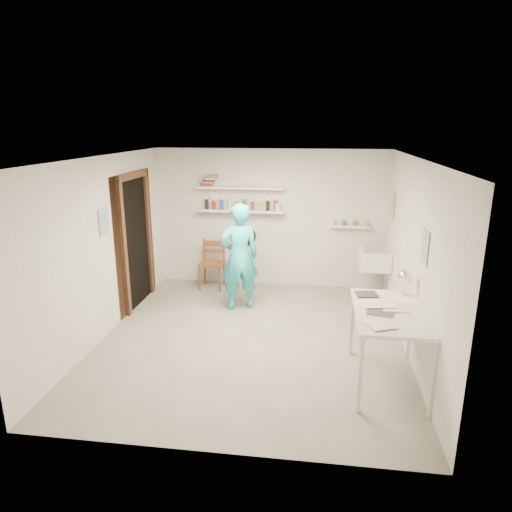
# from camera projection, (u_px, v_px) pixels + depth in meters

# --- Properties ---
(floor) EXTENTS (4.00, 4.50, 0.02)m
(floor) POSITION_uv_depth(u_px,v_px,m) (252.00, 339.00, 6.16)
(floor) COLOR slate
(floor) RESTS_ON ground
(ceiling) EXTENTS (4.00, 4.50, 0.02)m
(ceiling) POSITION_uv_depth(u_px,v_px,m) (252.00, 157.00, 5.49)
(ceiling) COLOR silver
(ceiling) RESTS_ON wall_back
(wall_back) EXTENTS (4.00, 0.02, 2.40)m
(wall_back) POSITION_uv_depth(u_px,v_px,m) (270.00, 219.00, 7.98)
(wall_back) COLOR silver
(wall_back) RESTS_ON ground
(wall_front) EXTENTS (4.00, 0.02, 2.40)m
(wall_front) POSITION_uv_depth(u_px,v_px,m) (212.00, 329.00, 3.68)
(wall_front) COLOR silver
(wall_front) RESTS_ON ground
(wall_left) EXTENTS (0.02, 4.50, 2.40)m
(wall_left) POSITION_uv_depth(u_px,v_px,m) (103.00, 248.00, 6.09)
(wall_left) COLOR silver
(wall_left) RESTS_ON ground
(wall_right) EXTENTS (0.02, 4.50, 2.40)m
(wall_right) POSITION_uv_depth(u_px,v_px,m) (414.00, 259.00, 5.57)
(wall_right) COLOR silver
(wall_right) RESTS_ON ground
(doorway_recess) EXTENTS (0.02, 0.90, 2.00)m
(doorway_recess) POSITION_uv_depth(u_px,v_px,m) (136.00, 243.00, 7.14)
(doorway_recess) COLOR black
(doorway_recess) RESTS_ON wall_left
(corridor_box) EXTENTS (1.40, 1.50, 2.10)m
(corridor_box) POSITION_uv_depth(u_px,v_px,m) (93.00, 238.00, 7.22)
(corridor_box) COLOR brown
(corridor_box) RESTS_ON ground
(door_lintel) EXTENTS (0.06, 1.05, 0.10)m
(door_lintel) POSITION_uv_depth(u_px,v_px,m) (132.00, 175.00, 6.85)
(door_lintel) COLOR brown
(door_lintel) RESTS_ON wall_left
(door_jamb_near) EXTENTS (0.06, 0.10, 2.00)m
(door_jamb_near) POSITION_uv_depth(u_px,v_px,m) (124.00, 251.00, 6.66)
(door_jamb_near) COLOR brown
(door_jamb_near) RESTS_ON ground
(door_jamb_far) EXTENTS (0.06, 0.10, 2.00)m
(door_jamb_far) POSITION_uv_depth(u_px,v_px,m) (149.00, 236.00, 7.62)
(door_jamb_far) COLOR brown
(door_jamb_far) RESTS_ON ground
(shelf_lower) EXTENTS (1.50, 0.22, 0.03)m
(shelf_lower) POSITION_uv_depth(u_px,v_px,m) (241.00, 211.00, 7.88)
(shelf_lower) COLOR white
(shelf_lower) RESTS_ON wall_back
(shelf_upper) EXTENTS (1.50, 0.22, 0.03)m
(shelf_upper) POSITION_uv_depth(u_px,v_px,m) (241.00, 188.00, 7.77)
(shelf_upper) COLOR white
(shelf_upper) RESTS_ON wall_back
(ledge_shelf) EXTENTS (0.70, 0.14, 0.03)m
(ledge_shelf) POSITION_uv_depth(u_px,v_px,m) (349.00, 226.00, 7.74)
(ledge_shelf) COLOR white
(ledge_shelf) RESTS_ON wall_back
(poster_left) EXTENTS (0.01, 0.28, 0.36)m
(poster_left) POSITION_uv_depth(u_px,v_px,m) (104.00, 221.00, 6.04)
(poster_left) COLOR #334C7F
(poster_left) RESTS_ON wall_left
(poster_right_a) EXTENTS (0.01, 0.34, 0.42)m
(poster_right_a) POSITION_uv_depth(u_px,v_px,m) (393.00, 206.00, 7.19)
(poster_right_a) COLOR #995933
(poster_right_a) RESTS_ON wall_right
(poster_right_b) EXTENTS (0.01, 0.30, 0.38)m
(poster_right_b) POSITION_uv_depth(u_px,v_px,m) (425.00, 247.00, 4.96)
(poster_right_b) COLOR #3F724C
(poster_right_b) RESTS_ON wall_right
(belfast_sink) EXTENTS (0.48, 0.60, 0.30)m
(belfast_sink) POSITION_uv_depth(u_px,v_px,m) (374.00, 259.00, 7.36)
(belfast_sink) COLOR white
(belfast_sink) RESTS_ON wall_right
(man) EXTENTS (0.72, 0.60, 1.67)m
(man) POSITION_uv_depth(u_px,v_px,m) (239.00, 257.00, 6.97)
(man) COLOR #29BBD1
(man) RESTS_ON ground
(wall_clock) EXTENTS (0.29, 0.15, 0.30)m
(wall_clock) POSITION_uv_depth(u_px,v_px,m) (247.00, 236.00, 7.08)
(wall_clock) COLOR beige
(wall_clock) RESTS_ON man
(wooden_chair) EXTENTS (0.43, 0.41, 0.89)m
(wooden_chair) POSITION_uv_depth(u_px,v_px,m) (212.00, 264.00, 7.97)
(wooden_chair) COLOR brown
(wooden_chair) RESTS_ON ground
(work_table) EXTENTS (0.78, 1.30, 0.87)m
(work_table) POSITION_uv_depth(u_px,v_px,m) (388.00, 347.00, 5.01)
(work_table) COLOR silver
(work_table) RESTS_ON ground
(desk_lamp) EXTENTS (0.16, 0.16, 0.16)m
(desk_lamp) POSITION_uv_depth(u_px,v_px,m) (405.00, 277.00, 5.29)
(desk_lamp) COLOR silver
(desk_lamp) RESTS_ON work_table
(spray_cans) EXTENTS (1.32, 0.06, 0.17)m
(spray_cans) POSITION_uv_depth(u_px,v_px,m) (241.00, 205.00, 7.85)
(spray_cans) COLOR black
(spray_cans) RESTS_ON shelf_lower
(book_stack) EXTENTS (0.30, 0.14, 0.20)m
(book_stack) POSITION_uv_depth(u_px,v_px,m) (210.00, 180.00, 7.81)
(book_stack) COLOR red
(book_stack) RESTS_ON shelf_upper
(ledge_pots) EXTENTS (0.48, 0.07, 0.09)m
(ledge_pots) POSITION_uv_depth(u_px,v_px,m) (349.00, 223.00, 7.73)
(ledge_pots) COLOR silver
(ledge_pots) RESTS_ON ledge_shelf
(papers) EXTENTS (0.30, 0.22, 0.02)m
(papers) POSITION_uv_depth(u_px,v_px,m) (392.00, 309.00, 4.88)
(papers) COLOR silver
(papers) RESTS_ON work_table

